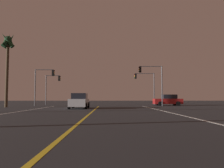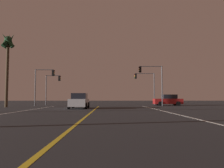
# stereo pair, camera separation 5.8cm
# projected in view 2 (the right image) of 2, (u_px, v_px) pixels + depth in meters

# --- Properties ---
(lane_edge_right) EXTENTS (0.16, 38.37, 0.01)m
(lane_edge_right) POSITION_uv_depth(u_px,v_px,m) (198.00, 119.00, 11.92)
(lane_edge_right) COLOR silver
(lane_edge_right) RESTS_ON ground
(lane_center_divider) EXTENTS (0.16, 38.37, 0.01)m
(lane_center_divider) POSITION_uv_depth(u_px,v_px,m) (82.00, 119.00, 11.83)
(lane_center_divider) COLOR gold
(lane_center_divider) RESTS_ON ground
(car_oncoming) EXTENTS (2.02, 4.30, 1.70)m
(car_oncoming) POSITION_uv_depth(u_px,v_px,m) (79.00, 101.00, 24.49)
(car_oncoming) COLOR black
(car_oncoming) RESTS_ON ground
(car_crossing_side) EXTENTS (4.30, 2.02, 1.70)m
(car_crossing_side) POSITION_uv_depth(u_px,v_px,m) (168.00, 100.00, 33.86)
(car_crossing_side) COLOR black
(car_crossing_side) RESTS_ON ground
(traffic_light_near_right) EXTENTS (3.48, 0.36, 5.83)m
(traffic_light_near_right) POSITION_uv_depth(u_px,v_px,m) (151.00, 76.00, 31.86)
(traffic_light_near_right) COLOR #4C4C51
(traffic_light_near_right) RESTS_ON ground
(traffic_light_near_left) EXTENTS (2.86, 0.36, 5.30)m
(traffic_light_near_left) POSITION_uv_depth(u_px,v_px,m) (45.00, 79.00, 31.61)
(traffic_light_near_left) COLOR #4C4C51
(traffic_light_near_left) RESTS_ON ground
(traffic_light_far_right) EXTENTS (3.47, 0.36, 5.41)m
(traffic_light_far_right) POSITION_uv_depth(u_px,v_px,m) (145.00, 81.00, 37.33)
(traffic_light_far_right) COLOR #4C4C51
(traffic_light_far_right) RESTS_ON ground
(traffic_light_far_left) EXTENTS (2.52, 0.36, 5.02)m
(traffic_light_far_left) POSITION_uv_depth(u_px,v_px,m) (53.00, 83.00, 37.08)
(traffic_light_far_left) COLOR #4C4C51
(traffic_light_far_left) RESTS_ON ground
(palm_tree_left_far) EXTENTS (1.86, 1.88, 9.55)m
(palm_tree_left_far) POSITION_uv_depth(u_px,v_px,m) (8.00, 48.00, 28.06)
(palm_tree_left_far) COLOR #473826
(palm_tree_left_far) RESTS_ON ground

